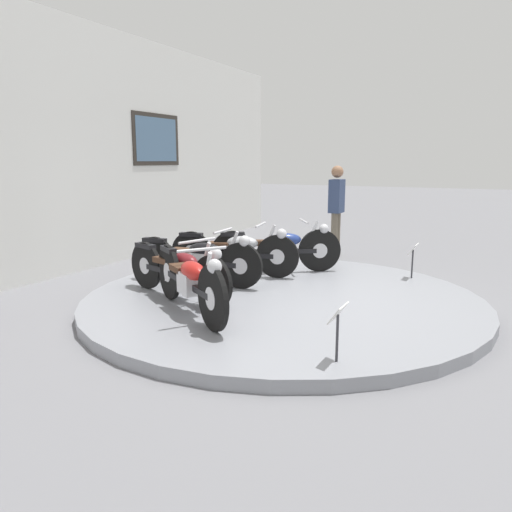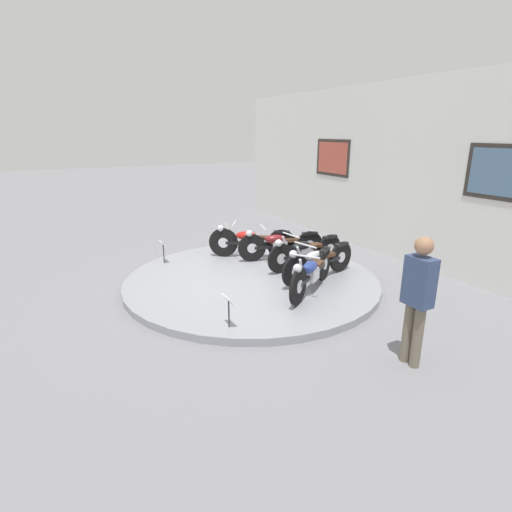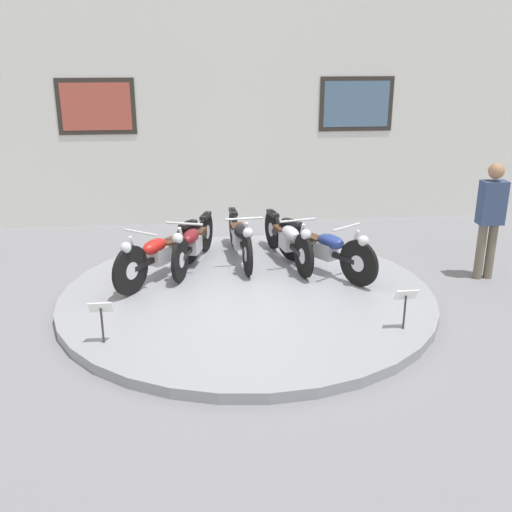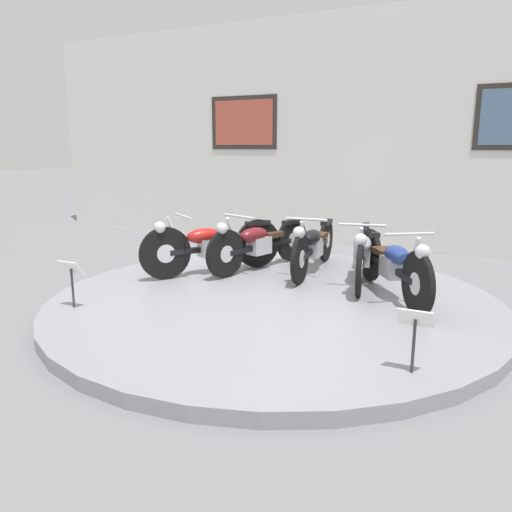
% 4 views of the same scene
% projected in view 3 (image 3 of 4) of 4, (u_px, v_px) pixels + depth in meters
% --- Properties ---
extents(ground_plane, '(60.00, 60.00, 0.00)m').
position_uv_depth(ground_plane, '(247.00, 300.00, 8.18)').
color(ground_plane, slate).
extents(display_platform, '(5.04, 5.04, 0.13)m').
position_uv_depth(display_platform, '(247.00, 296.00, 8.16)').
color(display_platform, gray).
rests_on(display_platform, ground_plane).
extents(back_wall, '(14.00, 0.22, 4.07)m').
position_uv_depth(back_wall, '(229.00, 116.00, 11.18)').
color(back_wall, silver).
rests_on(back_wall, ground_plane).
extents(motorcycle_red, '(1.19, 1.70, 0.81)m').
position_uv_depth(motorcycle_red, '(160.00, 252.00, 8.45)').
color(motorcycle_red, black).
rests_on(motorcycle_red, display_platform).
extents(motorcycle_maroon, '(0.70, 1.91, 0.79)m').
position_uv_depth(motorcycle_maroon, '(193.00, 242.00, 8.96)').
color(motorcycle_maroon, black).
rests_on(motorcycle_maroon, display_platform).
extents(motorcycle_black, '(0.54, 1.97, 0.79)m').
position_uv_depth(motorcycle_black, '(240.00, 237.00, 9.20)').
color(motorcycle_black, black).
rests_on(motorcycle_black, display_platform).
extents(motorcycle_silver, '(0.59, 1.96, 0.80)m').
position_uv_depth(motorcycle_silver, '(288.00, 239.00, 9.09)').
color(motorcycle_silver, black).
rests_on(motorcycle_silver, display_platform).
extents(motorcycle_blue, '(1.17, 1.70, 0.81)m').
position_uv_depth(motorcycle_blue, '(326.00, 247.00, 8.68)').
color(motorcycle_blue, black).
rests_on(motorcycle_blue, display_platform).
extents(info_placard_front_left, '(0.26, 0.11, 0.51)m').
position_uv_depth(info_placard_front_left, '(101.00, 313.00, 6.64)').
color(info_placard_front_left, '#333338').
rests_on(info_placard_front_left, display_platform).
extents(info_placard_front_centre, '(0.26, 0.11, 0.51)m').
position_uv_depth(info_placard_front_centre, '(406.00, 300.00, 6.96)').
color(info_placard_front_centre, '#333338').
rests_on(info_placard_front_centre, display_platform).
extents(visitor_standing, '(0.36, 0.23, 1.74)m').
position_uv_depth(visitor_standing, '(491.00, 214.00, 8.64)').
color(visitor_standing, '#6B6051').
rests_on(visitor_standing, ground_plane).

